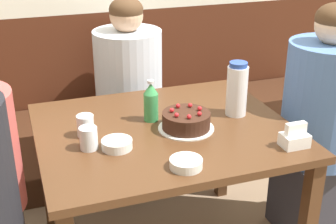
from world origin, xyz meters
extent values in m
cube|color=#4C2314|center=(0.00, 1.05, 0.52)|extent=(4.80, 0.04, 1.04)
cube|color=#381E11|center=(0.00, 0.83, 0.24)|extent=(2.58, 0.38, 0.47)
cube|color=#4C2D19|center=(0.00, 0.00, 0.71)|extent=(1.12, 0.95, 0.03)
cube|color=#4C2D19|center=(-0.51, 0.42, 0.35)|extent=(0.06, 0.06, 0.69)
cube|color=#4C2D19|center=(0.51, 0.42, 0.35)|extent=(0.06, 0.06, 0.69)
cylinder|color=white|center=(0.09, -0.04, 0.73)|extent=(0.25, 0.25, 0.01)
cylinder|color=#381E14|center=(0.09, -0.04, 0.77)|extent=(0.21, 0.21, 0.07)
sphere|color=red|center=(0.12, 0.01, 0.82)|extent=(0.02, 0.02, 0.02)
sphere|color=red|center=(0.07, 0.02, 0.82)|extent=(0.02, 0.02, 0.02)
sphere|color=red|center=(0.03, -0.02, 0.82)|extent=(0.02, 0.02, 0.02)
sphere|color=red|center=(0.03, -0.07, 0.82)|extent=(0.02, 0.02, 0.02)
sphere|color=red|center=(0.07, -0.11, 0.82)|extent=(0.02, 0.02, 0.02)
sphere|color=red|center=(0.13, -0.09, 0.82)|extent=(0.02, 0.02, 0.02)
sphere|color=red|center=(0.15, -0.04, 0.82)|extent=(0.02, 0.02, 0.02)
cylinder|color=white|center=(0.37, 0.03, 0.85)|extent=(0.10, 0.10, 0.24)
cylinder|color=#28479E|center=(0.37, 0.03, 0.97)|extent=(0.08, 0.08, 0.02)
cylinder|color=#388E4C|center=(-0.03, 0.10, 0.79)|extent=(0.07, 0.07, 0.13)
cone|color=#388E4C|center=(-0.03, 0.10, 0.88)|extent=(0.07, 0.07, 0.05)
cylinder|color=silver|center=(-0.03, 0.10, 0.92)|extent=(0.03, 0.03, 0.01)
cube|color=white|center=(0.45, -0.34, 0.76)|extent=(0.11, 0.08, 0.05)
cube|color=white|center=(0.45, -0.34, 0.81)|extent=(0.09, 0.03, 0.05)
cylinder|color=white|center=(-0.03, -0.35, 0.75)|extent=(0.13, 0.13, 0.04)
cylinder|color=white|center=(-0.24, -0.12, 0.75)|extent=(0.13, 0.13, 0.04)
cylinder|color=silver|center=(-0.35, -0.08, 0.78)|extent=(0.07, 0.07, 0.09)
cylinder|color=silver|center=(-0.34, 0.03, 0.78)|extent=(0.07, 0.07, 0.09)
cube|color=#33333D|center=(0.82, -0.03, 0.23)|extent=(0.34, 0.30, 0.45)
cylinder|color=#4C70AD|center=(0.82, -0.03, 0.75)|extent=(0.40, 0.40, 0.60)
sphere|color=beige|center=(0.82, -0.03, 1.13)|extent=(0.19, 0.19, 0.19)
ellipsoid|color=#4C331E|center=(0.82, -0.03, 1.17)|extent=(0.19, 0.19, 0.14)
cube|color=#33333D|center=(0.03, 0.73, 0.23)|extent=(0.30, 0.34, 0.45)
cylinder|color=silver|center=(0.03, 0.73, 0.72)|extent=(0.39, 0.39, 0.54)
sphere|color=tan|center=(0.03, 0.73, 1.08)|extent=(0.19, 0.19, 0.19)
ellipsoid|color=#4C331E|center=(0.03, 0.73, 1.11)|extent=(0.19, 0.19, 0.14)
camera|label=1|loc=(-0.60, -1.78, 1.64)|focal=50.00mm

